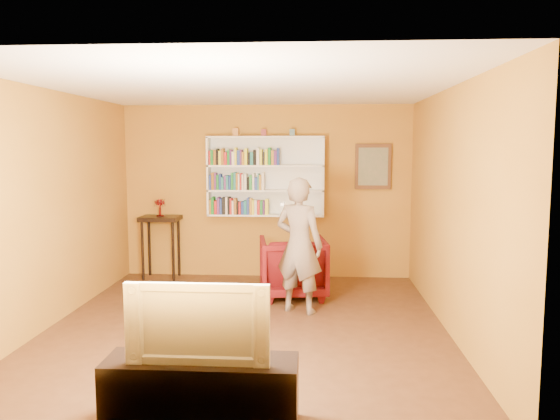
% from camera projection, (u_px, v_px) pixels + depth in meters
% --- Properties ---
extents(room_shell, '(5.30, 5.80, 2.88)m').
position_uv_depth(room_shell, '(247.00, 239.00, 6.14)').
color(room_shell, '#462916').
rests_on(room_shell, ground).
extents(bookshelf, '(1.80, 0.29, 1.23)m').
position_uv_depth(bookshelf, '(266.00, 176.00, 8.46)').
color(bookshelf, white).
rests_on(bookshelf, room_shell).
extents(books_row_lower, '(0.90, 0.19, 0.27)m').
position_uv_depth(books_row_lower, '(238.00, 207.00, 8.44)').
color(books_row_lower, '#AD7822').
rests_on(books_row_lower, bookshelf).
extents(books_row_middle, '(0.84, 0.19, 0.27)m').
position_uv_depth(books_row_middle, '(237.00, 182.00, 8.39)').
color(books_row_middle, navy).
rests_on(books_row_middle, bookshelf).
extents(books_row_upper, '(1.07, 0.19, 0.27)m').
position_uv_depth(books_row_upper, '(245.00, 157.00, 8.34)').
color(books_row_upper, red).
rests_on(books_row_upper, bookshelf).
extents(ornament_left, '(0.09, 0.09, 0.12)m').
position_uv_depth(ornament_left, '(236.00, 132.00, 8.35)').
color(ornament_left, '#C78038').
rests_on(ornament_left, bookshelf).
extents(ornament_centre, '(0.08, 0.08, 0.10)m').
position_uv_depth(ornament_centre, '(264.00, 133.00, 8.33)').
color(ornament_centre, maroon).
rests_on(ornament_centre, bookshelf).
extents(ornament_right, '(0.08, 0.08, 0.11)m').
position_uv_depth(ornament_right, '(292.00, 133.00, 8.30)').
color(ornament_right, slate).
rests_on(ornament_right, bookshelf).
extents(framed_painting, '(0.55, 0.05, 0.70)m').
position_uv_depth(framed_painting, '(373.00, 167.00, 8.38)').
color(framed_painting, '#502D17').
rests_on(framed_painting, room_shell).
extents(console_table, '(0.60, 0.46, 0.98)m').
position_uv_depth(console_table, '(160.00, 227.00, 8.50)').
color(console_table, black).
rests_on(console_table, ground).
extents(ruby_lustre, '(0.16, 0.17, 0.27)m').
position_uv_depth(ruby_lustre, '(160.00, 204.00, 8.46)').
color(ruby_lustre, maroon).
rests_on(ruby_lustre, console_table).
extents(armchair, '(1.00, 1.02, 0.82)m').
position_uv_depth(armchair, '(293.00, 267.00, 7.47)').
color(armchair, '#45040B').
rests_on(armchair, ground).
extents(person, '(0.72, 0.62, 1.68)m').
position_uv_depth(person, '(299.00, 245.00, 6.72)').
color(person, '#6F5E51').
rests_on(person, ground).
extents(game_remote, '(0.04, 0.15, 0.04)m').
position_uv_depth(game_remote, '(283.00, 204.00, 6.31)').
color(game_remote, white).
rests_on(game_remote, person).
extents(tv_cabinet, '(1.41, 0.42, 0.50)m').
position_uv_depth(tv_cabinet, '(201.00, 393.00, 4.00)').
color(tv_cabinet, black).
rests_on(tv_cabinet, ground).
extents(television, '(1.03, 0.14, 0.59)m').
position_uv_depth(television, '(200.00, 320.00, 3.93)').
color(television, black).
rests_on(television, tv_cabinet).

